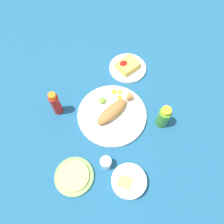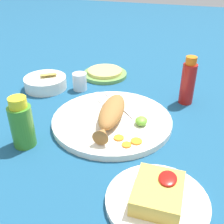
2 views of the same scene
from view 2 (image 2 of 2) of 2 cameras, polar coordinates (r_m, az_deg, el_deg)
The scene contains 17 objects.
ground_plane at distance 0.82m, azimuth 0.00°, elevation -2.28°, with size 4.00×4.00×0.00m, color navy.
main_plate at distance 0.82m, azimuth 0.00°, elevation -1.75°, with size 0.35×0.35×0.02m, color white.
fried_fish at distance 0.79m, azimuth -0.20°, elevation -0.25°, with size 0.23×0.08×0.05m.
fork_near at distance 0.88m, azimuth -1.88°, elevation 1.75°, with size 0.16×0.12×0.00m.
fork_far at distance 0.89m, azimuth 1.04°, elevation 1.91°, with size 0.14×0.14×0.00m.
carrot_slice_near at distance 0.70m, azimuth 2.98°, elevation -6.67°, with size 0.02×0.02×0.00m, color orange.
carrot_slice_mid at distance 0.73m, azimuth 1.39°, elevation -5.27°, with size 0.03×0.03×0.00m, color orange.
carrot_slice_far at distance 0.72m, azimuth 4.98°, elevation -5.94°, with size 0.03×0.03×0.00m, color orange.
lime_wedge_main at distance 0.78m, azimuth 5.97°, elevation -1.81°, with size 0.04×0.03×0.02m, color #6BB233.
hot_sauce_bottle_red at distance 0.93m, azimuth 15.19°, elevation 5.93°, with size 0.05×0.05×0.16m.
hot_sauce_bottle_green at distance 0.74m, azimuth -17.88°, elevation -2.27°, with size 0.06×0.06×0.14m.
salt_cup at distance 1.01m, azimuth -6.56°, elevation 5.96°, with size 0.05×0.05×0.06m.
side_plate_fries at distance 0.60m, azimuth 9.12°, elevation -17.53°, with size 0.21×0.21×0.01m, color white.
fries_pile at distance 0.58m, azimuth 9.40°, elevation -15.78°, with size 0.11×0.09×0.04m.
guacamole_bowl at distance 1.04m, azimuth -13.38°, elevation 5.96°, with size 0.15×0.15×0.05m.
tortilla_plate at distance 1.13m, azimuth -1.44°, elevation 7.65°, with size 0.17×0.17×0.01m, color #6B9E4C.
tortilla_stack at distance 1.12m, azimuth -1.45°, elevation 8.26°, with size 0.13×0.13×0.01m, color #E0C666.
Camera 2 is at (-0.66, -0.20, 0.45)m, focal length 45.00 mm.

